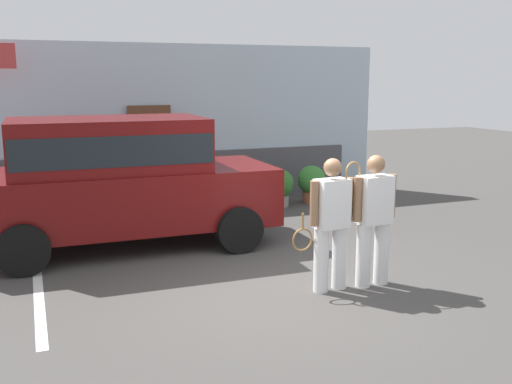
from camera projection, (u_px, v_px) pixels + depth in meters
name	position (u px, v px, depth m)	size (l,w,h in m)	color
ground_plane	(292.00, 289.00, 7.50)	(40.00, 40.00, 0.00)	#423F3D
parking_stripe_0	(38.00, 281.00, 7.80)	(0.12, 4.40, 0.01)	silver
house_frontage	(177.00, 129.00, 12.64)	(9.31, 0.40, 3.37)	silver
parked_suv	(119.00, 176.00, 9.19)	(4.62, 2.20, 2.05)	#590C0C
tennis_player_man	(331.00, 223.00, 7.32)	(0.89, 0.31, 1.68)	white
tennis_player_woman	(374.00, 218.00, 7.50)	(0.77, 0.29, 1.70)	white
potted_plant_by_porch	(280.00, 186.00, 12.32)	(0.60, 0.60, 0.78)	gray
potted_plant_secondary	(312.00, 182.00, 12.70)	(0.61, 0.61, 0.80)	#9E5638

